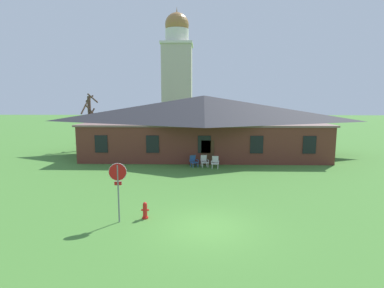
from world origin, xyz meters
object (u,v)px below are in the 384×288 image
Objects in this scene: lawn_chair_left_end at (215,162)px; fire_hydrant at (145,211)px; lawn_chair_near_door at (204,161)px; lawn_chair_by_porch at (194,161)px; stop_sign at (118,180)px.

fire_hydrant is (-3.76, -10.81, -0.12)m from lawn_chair_left_end.
lawn_chair_by_porch is at bearing -175.89° from lawn_chair_near_door.
lawn_chair_left_end is (4.86, 11.26, -1.44)m from stop_sign.
lawn_chair_by_porch is (3.09, 11.62, -1.44)m from stop_sign.
lawn_chair_near_door is at bearing 75.65° from fire_hydrant.
lawn_chair_left_end is at bearing -11.51° from lawn_chair_by_porch.
fire_hydrant is (-2.87, -11.23, -0.12)m from lawn_chair_near_door.
lawn_chair_near_door and lawn_chair_left_end have the same top height.
lawn_chair_near_door is 0.98m from lawn_chair_left_end.
lawn_chair_left_end is 1.21× the size of fire_hydrant.
fire_hydrant is at bearing -100.12° from lawn_chair_by_porch.
stop_sign is 2.85× the size of lawn_chair_by_porch.
fire_hydrant is at bearing -109.19° from lawn_chair_left_end.
stop_sign is 2.85× the size of lawn_chair_left_end.
lawn_chair_near_door is (0.88, 0.06, 0.00)m from lawn_chair_by_porch.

